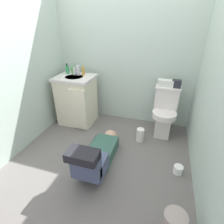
# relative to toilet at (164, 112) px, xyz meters

# --- Properties ---
(ground_plane) EXTENTS (2.73, 3.13, 0.04)m
(ground_plane) POSITION_rel_toilet_xyz_m (-0.72, -0.76, -0.39)
(ground_plane) COLOR #66625F
(wall_back) EXTENTS (2.39, 0.08, 2.40)m
(wall_back) POSITION_rel_toilet_xyz_m (-0.72, 0.34, 0.83)
(wall_back) COLOR #B4C8BB
(wall_back) RESTS_ON ground_plane
(wall_left) EXTENTS (0.08, 2.13, 2.40)m
(wall_left) POSITION_rel_toilet_xyz_m (-1.88, -0.76, 0.83)
(wall_left) COLOR #B4C8BB
(wall_left) RESTS_ON ground_plane
(toilet) EXTENTS (0.36, 0.46, 0.75)m
(toilet) POSITION_rel_toilet_xyz_m (0.00, 0.00, 0.00)
(toilet) COLOR silver
(toilet) RESTS_ON ground_plane
(vanity_cabinet) EXTENTS (0.60, 0.53, 0.82)m
(vanity_cabinet) POSITION_rel_toilet_xyz_m (-1.44, -0.06, 0.05)
(vanity_cabinet) COLOR beige
(vanity_cabinet) RESTS_ON ground_plane
(faucet) EXTENTS (0.02, 0.02, 0.10)m
(faucet) POSITION_rel_toilet_xyz_m (-1.44, 0.08, 0.50)
(faucet) COLOR silver
(faucet) RESTS_ON vanity_cabinet
(person_plumber) EXTENTS (0.39, 1.06, 0.52)m
(person_plumber) POSITION_rel_toilet_xyz_m (-0.72, -0.98, -0.19)
(person_plumber) COLOR #33594C
(person_plumber) RESTS_ON ground_plane
(tissue_box) EXTENTS (0.22, 0.11, 0.10)m
(tissue_box) POSITION_rel_toilet_xyz_m (-0.05, 0.09, 0.43)
(tissue_box) COLOR silver
(tissue_box) RESTS_ON toilet
(toiletry_bag) EXTENTS (0.12, 0.09, 0.11)m
(toiletry_bag) POSITION_rel_toilet_xyz_m (0.10, 0.09, 0.44)
(toiletry_bag) COLOR #26262D
(toiletry_bag) RESTS_ON toilet
(soap_dispenser) EXTENTS (0.06, 0.06, 0.17)m
(soap_dispenser) POSITION_rel_toilet_xyz_m (-1.63, 0.06, 0.52)
(soap_dispenser) COLOR #359E5E
(soap_dispenser) RESTS_ON vanity_cabinet
(bottle_green) EXTENTS (0.05, 0.05, 0.11)m
(bottle_green) POSITION_rel_toilet_xyz_m (-1.55, 0.10, 0.51)
(bottle_green) COLOR #50A44C
(bottle_green) RESTS_ON vanity_cabinet
(bottle_white) EXTENTS (0.05, 0.05, 0.12)m
(bottle_white) POSITION_rel_toilet_xyz_m (-1.48, 0.02, 0.51)
(bottle_white) COLOR silver
(bottle_white) RESTS_ON vanity_cabinet
(bottle_clear) EXTENTS (0.05, 0.05, 0.16)m
(bottle_clear) POSITION_rel_toilet_xyz_m (-1.42, 0.03, 0.53)
(bottle_clear) COLOR silver
(bottle_clear) RESTS_ON vanity_cabinet
(bottle_amber) EXTENTS (0.04, 0.04, 0.15)m
(bottle_amber) POSITION_rel_toilet_xyz_m (-1.33, 0.04, 0.53)
(bottle_amber) COLOR gold
(bottle_amber) RESTS_ON vanity_cabinet
(trash_can) EXTENTS (0.19, 0.19, 0.24)m
(trash_can) POSITION_rel_toilet_xyz_m (0.17, -1.52, -0.25)
(trash_can) COLOR gray
(trash_can) RESTS_ON ground_plane
(paper_towel_roll) EXTENTS (0.11, 0.11, 0.21)m
(paper_towel_roll) POSITION_rel_toilet_xyz_m (-0.30, -0.32, -0.26)
(paper_towel_roll) COLOR white
(paper_towel_roll) RESTS_ON ground_plane
(toilet_paper_roll) EXTENTS (0.11, 0.11, 0.10)m
(toilet_paper_roll) POSITION_rel_toilet_xyz_m (0.23, -0.81, -0.32)
(toilet_paper_roll) COLOR white
(toilet_paper_roll) RESTS_ON ground_plane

